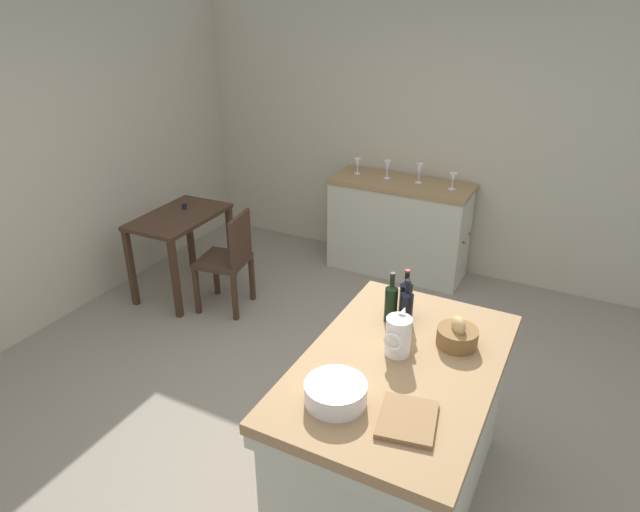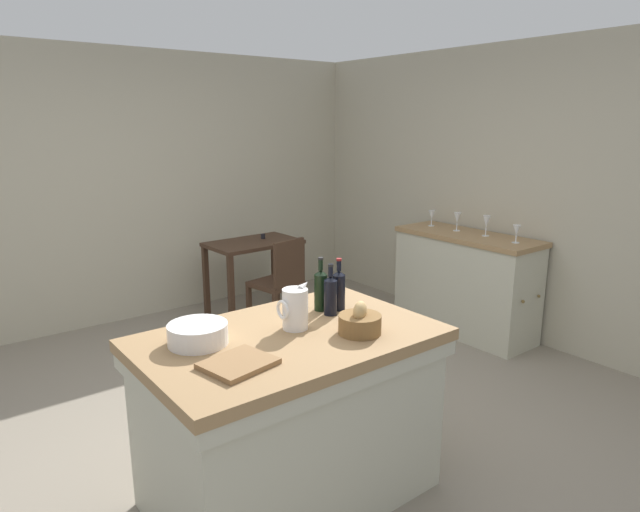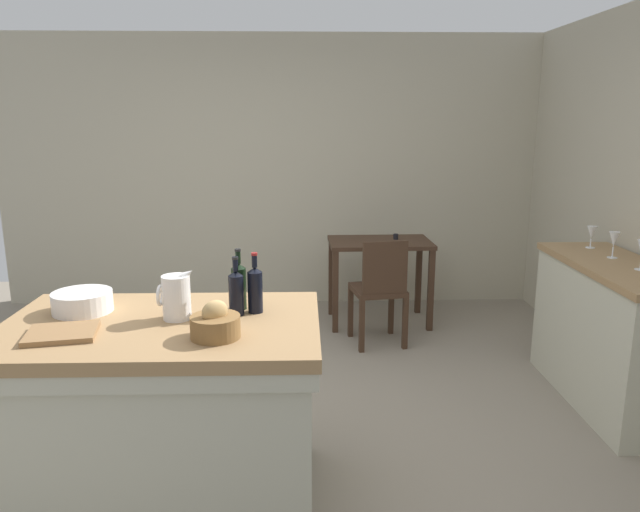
{
  "view_description": "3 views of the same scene",
  "coord_description": "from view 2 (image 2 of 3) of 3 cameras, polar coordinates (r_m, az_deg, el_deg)",
  "views": [
    {
      "loc": [
        -2.58,
        -1.36,
        2.61
      ],
      "look_at": [
        0.42,
        0.19,
        0.97
      ],
      "focal_mm": 31.42,
      "sensor_mm": 36.0,
      "label": 1
    },
    {
      "loc": [
        -1.82,
        -2.79,
        1.93
      ],
      "look_at": [
        0.47,
        0.17,
        1.02
      ],
      "focal_mm": 31.09,
      "sensor_mm": 36.0,
      "label": 2
    },
    {
      "loc": [
        0.28,
        -3.3,
        1.82
      ],
      "look_at": [
        0.39,
        0.31,
        0.99
      ],
      "focal_mm": 33.58,
      "sensor_mm": 36.0,
      "label": 3
    }
  ],
  "objects": [
    {
      "name": "ground_plane",
      "position": [
        3.85,
        -4.17,
        -16.4
      ],
      "size": [
        6.76,
        6.76,
        0.0
      ],
      "primitive_type": "plane",
      "color": "gray"
    },
    {
      "name": "wall_back",
      "position": [
        5.72,
        -19.13,
        6.66
      ],
      "size": [
        5.32,
        0.12,
        2.6
      ],
      "primitive_type": "cube",
      "color": "#B2AA93",
      "rests_on": "ground"
    },
    {
      "name": "wall_right",
      "position": [
        5.27,
        19.94,
        6.04
      ],
      "size": [
        0.12,
        5.2,
        2.6
      ],
      "primitive_type": "cube",
      "color": "#B2AA93",
      "rests_on": "ground"
    },
    {
      "name": "island_table",
      "position": [
        2.94,
        -3.1,
        -15.61
      ],
      "size": [
        1.45,
        0.93,
        0.91
      ],
      "color": "#99754C",
      "rests_on": "ground"
    },
    {
      "name": "side_cabinet",
      "position": [
        5.31,
        14.69,
        -2.7
      ],
      "size": [
        0.52,
        1.36,
        0.93
      ],
      "color": "#99754C",
      "rests_on": "ground"
    },
    {
      "name": "writing_desk",
      "position": [
        5.6,
        -6.84,
        0.25
      ],
      "size": [
        0.91,
        0.58,
        0.81
      ],
      "color": "#3D281C",
      "rests_on": "ground"
    },
    {
      "name": "wooden_chair",
      "position": [
        5.14,
        -4.13,
        -2.64
      ],
      "size": [
        0.46,
        0.46,
        0.9
      ],
      "color": "#3D281C",
      "rests_on": "ground"
    },
    {
      "name": "pitcher",
      "position": [
        2.79,
        -2.6,
        -5.41
      ],
      "size": [
        0.17,
        0.13,
        0.25
      ],
      "color": "white",
      "rests_on": "island_table"
    },
    {
      "name": "wash_bowl",
      "position": [
        2.69,
        -12.46,
        -7.83
      ],
      "size": [
        0.28,
        0.28,
        0.1
      ],
      "primitive_type": "cylinder",
      "color": "white",
      "rests_on": "island_table"
    },
    {
      "name": "bread_basket",
      "position": [
        2.75,
        4.12,
        -6.82
      ],
      "size": [
        0.21,
        0.21,
        0.17
      ],
      "color": "brown",
      "rests_on": "island_table"
    },
    {
      "name": "cutting_board",
      "position": [
        2.44,
        -8.4,
        -10.89
      ],
      "size": [
        0.33,
        0.29,
        0.02
      ],
      "primitive_type": "cube",
      "rotation": [
        0.0,
        0.0,
        0.19
      ],
      "color": "olive",
      "rests_on": "island_table"
    },
    {
      "name": "wine_bottle_dark",
      "position": [
        3.06,
        1.94,
        -3.42
      ],
      "size": [
        0.07,
        0.07,
        0.29
      ],
      "color": "black",
      "rests_on": "island_table"
    },
    {
      "name": "wine_bottle_amber",
      "position": [
        3.05,
        0.07,
        -3.41
      ],
      "size": [
        0.07,
        0.07,
        0.3
      ],
      "color": "black",
      "rests_on": "island_table"
    },
    {
      "name": "wine_bottle_green",
      "position": [
        2.98,
        1.09,
        -3.96
      ],
      "size": [
        0.07,
        0.07,
        0.28
      ],
      "color": "black",
      "rests_on": "island_table"
    },
    {
      "name": "wine_glass_far_left",
      "position": [
        4.92,
        19.58,
        2.47
      ],
      "size": [
        0.07,
        0.07,
        0.15
      ],
      "color": "white",
      "rests_on": "side_cabinet"
    },
    {
      "name": "wine_glass_left",
      "position": [
        5.13,
        16.75,
        3.36
      ],
      "size": [
        0.07,
        0.07,
        0.18
      ],
      "color": "white",
      "rests_on": "side_cabinet"
    },
    {
      "name": "wine_glass_middle",
      "position": [
        5.3,
        13.95,
        3.8
      ],
      "size": [
        0.07,
        0.07,
        0.17
      ],
      "color": "white",
      "rests_on": "side_cabinet"
    },
    {
      "name": "wine_glass_right",
      "position": [
        5.5,
        11.43,
        4.13
      ],
      "size": [
        0.07,
        0.07,
        0.15
      ],
      "color": "white",
      "rests_on": "side_cabinet"
    }
  ]
}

